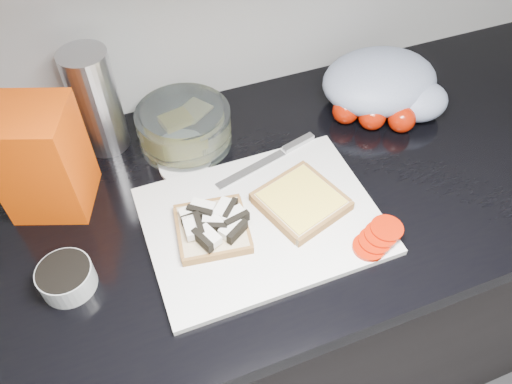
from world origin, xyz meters
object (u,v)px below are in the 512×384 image
at_px(cutting_board, 262,220).
at_px(glass_bowl, 184,127).
at_px(bread_bag, 42,159).
at_px(steel_canister, 96,102).

relative_size(cutting_board, glass_bowl, 2.16).
bearing_deg(glass_bowl, bread_bag, -166.30).
bearing_deg(bread_bag, glass_bowl, 34.08).
xyz_separation_m(cutting_board, bread_bag, (-0.33, 0.19, 0.10)).
height_order(bread_bag, steel_canister, steel_canister).
distance_m(cutting_board, bread_bag, 0.39).
height_order(cutting_board, bread_bag, bread_bag).
bearing_deg(bread_bag, cutting_board, -9.23).
distance_m(cutting_board, glass_bowl, 0.26).
bearing_deg(steel_canister, cutting_board, -54.31).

